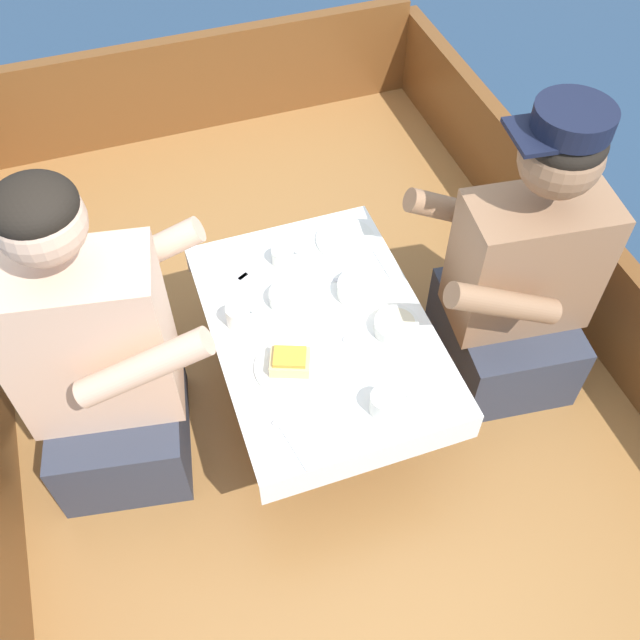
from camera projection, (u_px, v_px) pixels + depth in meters
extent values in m
plane|color=navy|center=(317.00, 440.00, 2.58)|extent=(60.00, 60.00, 0.00)
cube|color=#9E6B38|center=(317.00, 416.00, 2.45)|extent=(1.99, 3.09, 0.33)
cube|color=brown|center=(591.00, 279.00, 2.37)|extent=(0.06, 3.09, 0.37)
cube|color=brown|center=(202.00, 82.00, 3.05)|extent=(1.87, 0.06, 0.43)
cylinder|color=#B2B2B7|center=(320.00, 365.00, 2.16)|extent=(0.07, 0.07, 0.35)
cube|color=#9E6B38|center=(320.00, 327.00, 2.02)|extent=(0.57, 0.81, 0.02)
cube|color=white|center=(320.00, 325.00, 2.01)|extent=(0.60, 0.84, 0.00)
cube|color=white|center=(374.00, 460.00, 1.80)|extent=(0.60, 0.00, 0.10)
cube|color=white|center=(278.00, 239.00, 2.30)|extent=(0.60, 0.00, 0.10)
cube|color=#333847|center=(123.00, 421.00, 2.09)|extent=(0.43, 0.50, 0.26)
cube|color=beige|center=(89.00, 340.00, 1.79)|extent=(0.43, 0.29, 0.52)
sphere|color=beige|center=(39.00, 221.00, 1.47)|extent=(0.20, 0.20, 0.20)
ellipsoid|color=black|center=(33.00, 205.00, 1.44)|extent=(0.19, 0.19, 0.11)
cylinder|color=beige|center=(143.00, 255.00, 1.84)|extent=(0.34, 0.13, 0.21)
cylinder|color=beige|center=(143.00, 368.00, 1.62)|extent=(0.34, 0.13, 0.21)
cube|color=#333847|center=(503.00, 336.00, 2.29)|extent=(0.41, 0.48, 0.26)
cube|color=#936B4C|center=(527.00, 262.00, 2.02)|extent=(0.42, 0.27, 0.43)
sphere|color=#936B4C|center=(561.00, 157.00, 1.73)|extent=(0.21, 0.21, 0.21)
ellipsoid|color=black|center=(567.00, 141.00, 1.70)|extent=(0.20, 0.20, 0.12)
cylinder|color=#936B4C|center=(504.00, 304.00, 1.84)|extent=(0.34, 0.11, 0.21)
cylinder|color=#936B4C|center=(458.00, 211.00, 2.06)|extent=(0.34, 0.11, 0.21)
cylinder|color=black|center=(574.00, 119.00, 1.65)|extent=(0.19, 0.19, 0.06)
cube|color=black|center=(532.00, 135.00, 1.66)|extent=(0.12, 0.16, 0.01)
cylinder|color=silver|center=(290.00, 367.00, 1.91)|extent=(0.19, 0.19, 0.01)
cylinder|color=silver|center=(345.00, 240.00, 2.21)|extent=(0.18, 0.18, 0.01)
cube|color=#E0BC7F|center=(290.00, 362.00, 1.89)|extent=(0.13, 0.11, 0.04)
cube|color=gold|center=(290.00, 357.00, 1.87)|extent=(0.10, 0.09, 0.01)
cylinder|color=silver|center=(289.00, 297.00, 2.04)|extent=(0.11, 0.11, 0.04)
cylinder|color=beige|center=(288.00, 295.00, 2.04)|extent=(0.09, 0.09, 0.02)
cylinder|color=silver|center=(396.00, 326.00, 1.98)|extent=(0.12, 0.12, 0.04)
cylinder|color=beige|center=(396.00, 324.00, 1.97)|extent=(0.10, 0.10, 0.02)
cylinder|color=silver|center=(362.00, 289.00, 2.06)|extent=(0.14, 0.14, 0.04)
cylinder|color=beige|center=(362.00, 287.00, 2.06)|extent=(0.12, 0.12, 0.02)
cylinder|color=silver|center=(283.00, 256.00, 2.14)|extent=(0.07, 0.07, 0.05)
torus|color=silver|center=(296.00, 252.00, 2.15)|extent=(0.04, 0.01, 0.04)
cylinder|color=#3D2314|center=(282.00, 253.00, 2.13)|extent=(0.06, 0.06, 0.01)
cylinder|color=silver|center=(385.00, 403.00, 1.81)|extent=(0.08, 0.08, 0.06)
torus|color=silver|center=(402.00, 398.00, 1.81)|extent=(0.04, 0.01, 0.04)
cylinder|color=#3D2314|center=(385.00, 400.00, 1.79)|extent=(0.07, 0.07, 0.01)
cylinder|color=silver|center=(238.00, 316.00, 1.98)|extent=(0.06, 0.06, 0.07)
torus|color=silver|center=(252.00, 312.00, 1.99)|extent=(0.04, 0.01, 0.04)
cylinder|color=#3D2314|center=(237.00, 312.00, 1.97)|extent=(0.06, 0.06, 0.01)
cube|color=silver|center=(373.00, 347.00, 1.95)|extent=(0.13, 0.12, 0.00)
ellipsoid|color=silver|center=(349.00, 339.00, 1.97)|extent=(0.04, 0.02, 0.01)
cube|color=silver|center=(329.00, 281.00, 2.11)|extent=(0.17, 0.04, 0.00)
cube|color=silver|center=(380.00, 260.00, 2.16)|extent=(0.02, 0.17, 0.00)
ellipsoid|color=silver|center=(371.00, 244.00, 2.20)|extent=(0.04, 0.02, 0.01)
cube|color=silver|center=(226.00, 289.00, 2.09)|extent=(0.16, 0.09, 0.00)
cube|color=silver|center=(243.00, 276.00, 2.12)|extent=(0.04, 0.03, 0.00)
cube|color=silver|center=(292.00, 443.00, 1.77)|extent=(0.04, 0.17, 0.00)
ellipsoid|color=silver|center=(279.00, 422.00, 1.80)|extent=(0.04, 0.02, 0.01)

